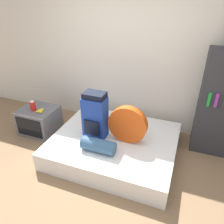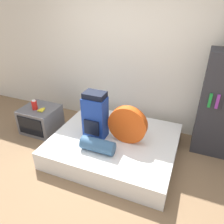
{
  "view_description": "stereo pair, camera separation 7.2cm",
  "coord_description": "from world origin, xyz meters",
  "px_view_note": "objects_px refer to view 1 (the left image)",
  "views": [
    {
      "loc": [
        1.1,
        -1.88,
        2.33
      ],
      "look_at": [
        0.1,
        0.75,
        0.75
      ],
      "focal_mm": 35.0,
      "sensor_mm": 36.0,
      "label": 1
    },
    {
      "loc": [
        1.16,
        -1.85,
        2.33
      ],
      "look_at": [
        0.1,
        0.75,
        0.75
      ],
      "focal_mm": 35.0,
      "sensor_mm": 36.0,
      "label": 2
    }
  ],
  "objects_px": {
    "television": "(39,120)",
    "canister": "(33,106)",
    "sleeping_roll": "(98,146)",
    "tent_bag": "(128,125)",
    "backpack": "(95,116)",
    "bookshelf": "(224,105)"
  },
  "relations": [
    {
      "from": "television",
      "to": "canister",
      "type": "height_order",
      "value": "canister"
    },
    {
      "from": "sleeping_roll",
      "to": "television",
      "type": "relative_size",
      "value": 0.78
    },
    {
      "from": "tent_bag",
      "to": "television",
      "type": "distance_m",
      "value": 1.76
    },
    {
      "from": "backpack",
      "to": "tent_bag",
      "type": "height_order",
      "value": "backpack"
    },
    {
      "from": "television",
      "to": "canister",
      "type": "relative_size",
      "value": 3.61
    },
    {
      "from": "backpack",
      "to": "tent_bag",
      "type": "distance_m",
      "value": 0.51
    },
    {
      "from": "sleeping_roll",
      "to": "canister",
      "type": "bearing_deg",
      "value": 162.99
    },
    {
      "from": "tent_bag",
      "to": "bookshelf",
      "type": "height_order",
      "value": "bookshelf"
    },
    {
      "from": "sleeping_roll",
      "to": "backpack",
      "type": "bearing_deg",
      "value": 120.09
    },
    {
      "from": "backpack",
      "to": "television",
      "type": "bearing_deg",
      "value": 172.35
    },
    {
      "from": "sleeping_roll",
      "to": "television",
      "type": "distance_m",
      "value": 1.5
    },
    {
      "from": "tent_bag",
      "to": "sleeping_roll",
      "type": "relative_size",
      "value": 1.18
    },
    {
      "from": "backpack",
      "to": "bookshelf",
      "type": "xyz_separation_m",
      "value": [
        1.79,
        0.76,
        0.15
      ]
    },
    {
      "from": "television",
      "to": "tent_bag",
      "type": "bearing_deg",
      "value": -3.64
    },
    {
      "from": "television",
      "to": "bookshelf",
      "type": "xyz_separation_m",
      "value": [
        3.01,
        0.59,
        0.58
      ]
    },
    {
      "from": "television",
      "to": "bookshelf",
      "type": "bearing_deg",
      "value": 11.18
    },
    {
      "from": "sleeping_roll",
      "to": "bookshelf",
      "type": "height_order",
      "value": "bookshelf"
    },
    {
      "from": "backpack",
      "to": "television",
      "type": "distance_m",
      "value": 1.3
    },
    {
      "from": "backpack",
      "to": "bookshelf",
      "type": "distance_m",
      "value": 1.95
    },
    {
      "from": "sleeping_roll",
      "to": "television",
      "type": "height_order",
      "value": "sleeping_roll"
    },
    {
      "from": "backpack",
      "to": "tent_bag",
      "type": "relative_size",
      "value": 1.27
    },
    {
      "from": "television",
      "to": "bookshelf",
      "type": "distance_m",
      "value": 3.12
    }
  ]
}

